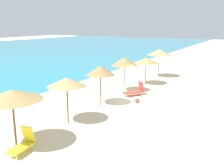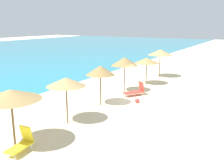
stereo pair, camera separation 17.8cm
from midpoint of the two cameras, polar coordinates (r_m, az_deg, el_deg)
ground_plane at (r=19.56m, az=6.30°, el=-3.47°), size 160.00×160.00×0.00m
beach_umbrella_0 at (r=12.18m, az=-20.91°, el=-2.21°), size 2.68×2.68×2.77m
beach_umbrella_1 at (r=14.59m, az=-9.68°, el=0.45°), size 2.18×2.18×2.66m
beach_umbrella_2 at (r=17.62m, az=-2.27°, el=2.99°), size 1.97×1.97×2.79m
beach_umbrella_3 at (r=21.11m, az=3.02°, el=4.95°), size 2.17×2.17×2.91m
beach_umbrella_4 at (r=24.05m, az=7.80°, el=5.11°), size 2.25×2.25×2.51m
beach_umbrella_5 at (r=27.59m, az=10.69°, el=6.83°), size 2.53×2.53×2.94m
lounge_chair_0 at (r=20.56m, az=5.42°, el=-1.47°), size 1.72×1.41×1.08m
lounge_chair_1 at (r=12.41m, az=-18.76°, el=-12.03°), size 1.37×0.75×1.12m
beach_ball at (r=18.75m, az=5.80°, el=-3.65°), size 0.34×0.34×0.34m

